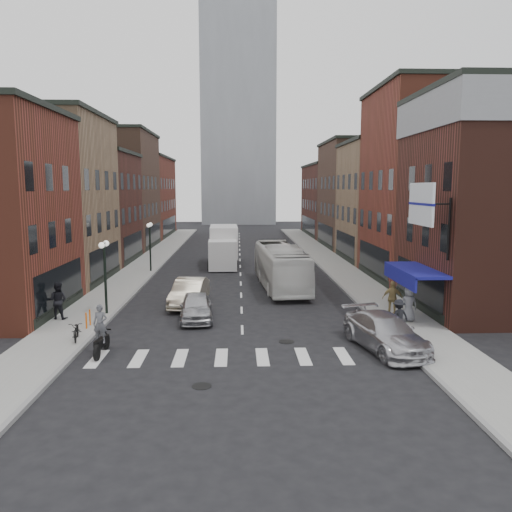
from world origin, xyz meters
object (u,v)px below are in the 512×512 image
at_px(ped_left_solo, 58,300).
at_px(ped_right_c, 409,304).
at_px(bike_rack, 88,319).
at_px(ped_right_b, 393,298).
at_px(transit_bus, 281,266).
at_px(motorcycle_rider, 101,331).
at_px(billboard_sign, 423,205).
at_px(streetlamp_far, 150,238).
at_px(box_truck, 224,247).
at_px(streetlamp_near, 105,263).
at_px(curb_car, 385,333).
at_px(sedan_left_near, 196,307).
at_px(ped_right_a, 399,316).
at_px(sedan_left_far, 189,293).
at_px(parked_bicycle, 77,330).

xyz_separation_m(ped_left_solo, ped_right_c, (18.13, -1.21, -0.07)).
bearing_deg(ped_right_c, ped_left_solo, -3.23).
distance_m(bike_rack, ped_right_b, 15.81).
relative_size(transit_bus, ped_left_solo, 5.55).
height_order(motorcycle_rider, ped_right_c, motorcycle_rider).
xyz_separation_m(billboard_sign, streetlamp_far, (-15.99, 17.50, -3.22)).
xyz_separation_m(box_truck, motorcycle_rider, (-4.46, -24.04, -0.71)).
bearing_deg(streetlamp_near, bike_rack, -94.24).
bearing_deg(curb_car, ped_right_c, 46.26).
bearing_deg(motorcycle_rider, streetlamp_near, 108.45).
height_order(streetlamp_near, sedan_left_near, streetlamp_near).
bearing_deg(streetlamp_far, transit_bus, -32.74).
xyz_separation_m(billboard_sign, ped_right_b, (-0.48, 2.51, -5.05)).
bearing_deg(ped_left_solo, bike_rack, 152.32).
bearing_deg(streetlamp_far, bike_rack, -90.69).
bearing_deg(bike_rack, ped_right_b, 6.23).
xyz_separation_m(billboard_sign, curb_car, (-2.43, -2.74, -5.38)).
distance_m(bike_rack, ped_right_a, 15.08).
xyz_separation_m(transit_bus, ped_right_a, (4.62, -11.64, -0.56)).
xyz_separation_m(motorcycle_rider, sedan_left_far, (2.86, 8.67, -0.21)).
relative_size(streetlamp_near, ped_right_a, 2.57).
bearing_deg(streetlamp_near, ped_right_b, -3.64).
bearing_deg(ped_right_c, ped_right_b, -71.46).
bearing_deg(billboard_sign, ped_right_c, 92.63).
bearing_deg(curb_car, streetlamp_far, 111.09).
distance_m(streetlamp_near, ped_left_solo, 3.03).
distance_m(streetlamp_far, bike_rack, 16.87).
distance_m(streetlamp_far, sedan_left_far, 12.76).
distance_m(motorcycle_rider, curb_car, 12.10).
relative_size(streetlamp_far, ped_left_solo, 2.11).
bearing_deg(ped_right_c, transit_bus, -58.87).
height_order(billboard_sign, streetlamp_near, billboard_sign).
distance_m(box_truck, sedan_left_far, 15.47).
xyz_separation_m(curb_car, parked_bicycle, (-13.66, 1.45, -0.18)).
distance_m(transit_bus, curb_car, 14.12).
height_order(ped_right_a, ped_right_b, ped_right_b).
xyz_separation_m(ped_left_solo, ped_right_a, (17.00, -3.11, -0.18)).
relative_size(sedan_left_far, ped_right_b, 2.61).
height_order(sedan_left_near, sedan_left_far, sedan_left_far).
xyz_separation_m(ped_right_b, ped_right_c, (0.42, -1.30, -0.02)).
height_order(streetlamp_far, ped_right_b, streetlamp_far).
relative_size(billboard_sign, sedan_left_far, 0.76).
bearing_deg(streetlamp_far, streetlamp_near, -90.00).
height_order(streetlamp_near, streetlamp_far, same).
distance_m(sedan_left_near, ped_right_a, 10.34).
xyz_separation_m(bike_rack, ped_right_b, (15.71, 1.71, 0.53)).
bearing_deg(box_truck, transit_bus, -68.91).
bearing_deg(ped_left_solo, motorcycle_rider, 135.40).
distance_m(ped_left_solo, ped_right_b, 17.71).
xyz_separation_m(sedan_left_near, curb_car, (8.59, -5.24, 0.04)).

